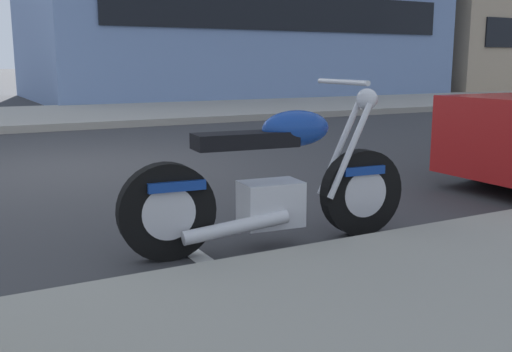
# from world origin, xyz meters

# --- Properties ---
(ground_plane) EXTENTS (260.00, 260.00, 0.00)m
(ground_plane) POSITION_xyz_m (0.00, 0.00, 0.00)
(ground_plane) COLOR #333335
(sidewalk_far_curb) EXTENTS (120.00, 5.00, 0.14)m
(sidewalk_far_curb) POSITION_xyz_m (12.00, 6.54, 0.07)
(sidewalk_far_curb) COLOR gray
(sidewalk_far_curb) RESTS_ON ground
(parking_stall_stripe) EXTENTS (0.12, 2.20, 0.01)m
(parking_stall_stripe) POSITION_xyz_m (0.00, -3.44, 0.00)
(parking_stall_stripe) COLOR silver
(parking_stall_stripe) RESTS_ON ground
(parked_motorcycle) EXTENTS (2.03, 0.62, 1.11)m
(parked_motorcycle) POSITION_xyz_m (0.54, -3.69, 0.42)
(parked_motorcycle) COLOR black
(parked_motorcycle) RESTS_ON ground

